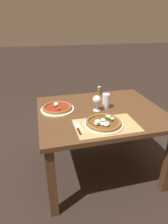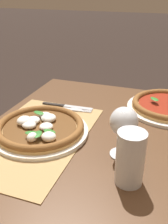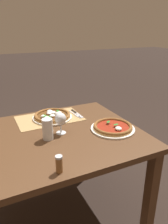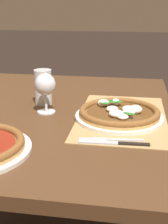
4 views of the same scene
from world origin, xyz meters
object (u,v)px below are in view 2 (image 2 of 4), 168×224
object	(u,v)px
pizza_near	(40,128)
fork	(68,109)
pint_glass	(130,159)
wine_glass	(123,124)
knife	(67,106)

from	to	relation	value
pizza_near	fork	world-z (taller)	pizza_near
pint_glass	fork	distance (m)	0.46
wine_glass	knife	xyz separation A→B (m)	(-0.25, -0.28, -0.10)
pint_glass	knife	distance (m)	0.48
pizza_near	wine_glass	xyz separation A→B (m)	(0.03, 0.28, 0.08)
pizza_near	pint_glass	size ratio (longest dim) A/B	2.23
wine_glass	knife	bearing A→B (deg)	-132.11
pint_glass	knife	size ratio (longest dim) A/B	0.67
wine_glass	knife	size ratio (longest dim) A/B	0.72
fork	wine_glass	bearing A→B (deg)	49.42
pizza_near	knife	bearing A→B (deg)	178.78
fork	knife	xyz separation A→B (m)	(-0.02, -0.01, 0.00)
pint_glass	knife	world-z (taller)	pint_glass
wine_glass	fork	bearing A→B (deg)	-130.58
knife	pizza_near	bearing A→B (deg)	-1.22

